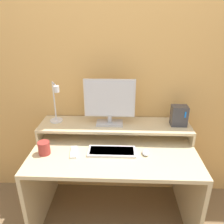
{
  "coord_description": "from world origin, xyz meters",
  "views": [
    {
      "loc": [
        0.04,
        -1.13,
        1.67
      ],
      "look_at": [
        -0.02,
        0.4,
        1.01
      ],
      "focal_mm": 35.0,
      "sensor_mm": 36.0,
      "label": 1
    }
  ],
  "objects": [
    {
      "name": "keyboard",
      "position": [
        -0.02,
        0.31,
        0.72
      ],
      "size": [
        0.37,
        0.15,
        0.02
      ],
      "color": "silver",
      "rests_on": "desk"
    },
    {
      "name": "mouse",
      "position": [
        0.24,
        0.29,
        0.72
      ],
      "size": [
        0.06,
        0.09,
        0.03
      ],
      "color": "silver",
      "rests_on": "desk"
    },
    {
      "name": "desk_lamp",
      "position": [
        -0.5,
        0.56,
        0.99
      ],
      "size": [
        0.14,
        0.19,
        0.36
      ],
      "color": "silver",
      "rests_on": "monitor_shelf"
    },
    {
      "name": "wall_back",
      "position": [
        0.0,
        0.75,
        1.25
      ],
      "size": [
        6.0,
        0.05,
        2.5
      ],
      "color": "#E5AD60",
      "rests_on": "ground_plane"
    },
    {
      "name": "router_dock",
      "position": [
        0.54,
        0.57,
        0.92
      ],
      "size": [
        0.13,
        0.1,
        0.17
      ],
      "color": "#3D3D42",
      "rests_on": "monitor_shelf"
    },
    {
      "name": "mug",
      "position": [
        -0.53,
        0.27,
        0.76
      ],
      "size": [
        0.09,
        0.09,
        0.1
      ],
      "color": "#9E332D",
      "rests_on": "desk"
    },
    {
      "name": "monitor",
      "position": [
        -0.04,
        0.56,
        1.04
      ],
      "size": [
        0.42,
        0.13,
        0.4
      ],
      "color": "#BCBCC1",
      "rests_on": "monitor_shelf"
    },
    {
      "name": "remote_control",
      "position": [
        -0.31,
        0.29,
        0.72
      ],
      "size": [
        0.07,
        0.16,
        0.02
      ],
      "color": "white",
      "rests_on": "desk"
    },
    {
      "name": "monitor_shelf",
      "position": [
        0.0,
        0.56,
        0.81
      ],
      "size": [
        1.3,
        0.31,
        0.12
      ],
      "color": "beige",
      "rests_on": "desk"
    },
    {
      "name": "desk",
      "position": [
        0.0,
        0.36,
        0.51
      ],
      "size": [
        1.3,
        0.72,
        0.71
      ],
      "color": "beige",
      "rests_on": "ground_plane"
    }
  ]
}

